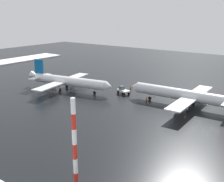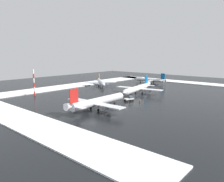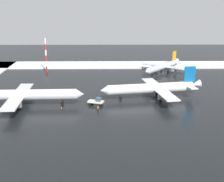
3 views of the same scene
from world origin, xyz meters
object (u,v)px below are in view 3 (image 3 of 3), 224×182
airplane_parked_portside (25,95)px  traffic_cone_mid_line (20,97)px  airplane_far_rear (153,88)px  ground_crew_beside_wing (98,108)px  pushback_tug (97,101)px  antenna_mast (46,55)px  ground_crew_mid_apron (63,100)px  airplane_parked_starboard (163,67)px  traffic_cone_near_nose (62,107)px

airplane_parked_portside → traffic_cone_mid_line: (3.89, -8.60, -3.08)m
airplane_far_rear → ground_crew_beside_wing: size_ratio=19.41×
airplane_far_rear → pushback_tug: airplane_far_rear is taller
antenna_mast → airplane_far_rear: bearing=136.1°
airplane_parked_portside → ground_crew_beside_wing: bearing=-16.5°
ground_crew_mid_apron → traffic_cone_mid_line: size_ratio=3.11×
pushback_tug → traffic_cone_mid_line: 26.59m
airplane_parked_starboard → ground_crew_mid_apron: (37.27, 42.44, -1.65)m
airplane_parked_portside → traffic_cone_mid_line: bearing=112.4°
airplane_parked_starboard → airplane_far_rear: bearing=25.0°
airplane_parked_starboard → ground_crew_mid_apron: bearing=-2.7°
ground_crew_mid_apron → antenna_mast: size_ratio=0.12×
airplane_far_rear → ground_crew_mid_apron: 28.75m
traffic_cone_near_nose → antenna_mast: bearing=-75.6°
traffic_cone_mid_line → airplane_far_rear: bearing=178.5°
airplane_parked_portside → traffic_cone_near_nose: 11.80m
airplane_parked_starboard → ground_crew_beside_wing: bearing=11.1°
airplane_parked_starboard → traffic_cone_near_nose: bearing=0.7°
traffic_cone_near_nose → ground_crew_beside_wing: bearing=165.0°
airplane_far_rear → airplane_parked_starboard: airplane_far_rear is taller
airplane_parked_portside → ground_crew_beside_wing: 22.63m
airplane_parked_portside → antenna_mast: 46.87m
ground_crew_beside_wing → ground_crew_mid_apron: 13.63m
ground_crew_beside_wing → traffic_cone_near_nose: (10.74, -2.88, -0.70)m
antenna_mast → traffic_cone_near_nose: 51.53m
airplane_far_rear → ground_crew_mid_apron: bearing=0.3°
airplane_far_rear → pushback_tug: 19.49m
airplane_parked_starboard → ground_crew_mid_apron: 56.50m
ground_crew_beside_wing → airplane_parked_starboard: bearing=-77.5°
airplane_parked_portside → ground_crew_mid_apron: size_ratio=19.96×
airplane_parked_starboard → traffic_cone_mid_line: airplane_parked_starboard is taller
ground_crew_beside_wing → traffic_cone_mid_line: bearing=11.0°
antenna_mast → traffic_cone_near_nose: (-12.73, 49.45, -6.94)m
airplane_far_rear → airplane_parked_portside: bearing=1.1°
pushback_tug → traffic_cone_near_nose: size_ratio=9.20×
antenna_mast → traffic_cone_mid_line: 38.77m
airplane_parked_portside → airplane_parked_starboard: bearing=41.1°
ground_crew_beside_wing → traffic_cone_near_nose: bearing=25.0°
airplane_parked_starboard → antenna_mast: bearing=-53.5°
airplane_far_rear → antenna_mast: 56.65m
airplane_parked_portside → pushback_tug: airplane_parked_portside is taller
airplane_parked_starboard → antenna_mast: size_ratio=1.55×
traffic_cone_near_nose → traffic_cone_mid_line: size_ratio=1.00×
airplane_far_rear → airplane_parked_starboard: (-9.05, -37.40, -0.64)m
ground_crew_mid_apron → antenna_mast: bearing=162.3°
pushback_tug → traffic_cone_mid_line: pushback_tug is taller
airplane_parked_starboard → traffic_cone_near_nose: (37.06, 47.67, -2.35)m
ground_crew_beside_wing → airplane_parked_portside: bearing=25.5°
traffic_cone_near_nose → airplane_parked_starboard: bearing=-127.9°
pushback_tug → airplane_parked_portside: bearing=-161.8°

